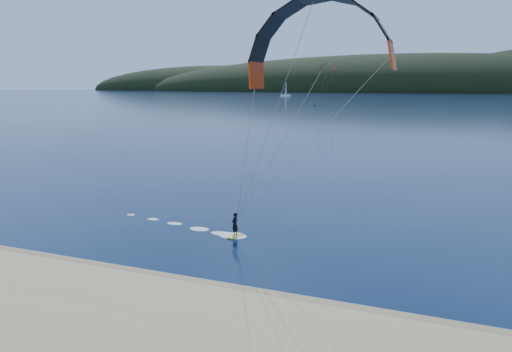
# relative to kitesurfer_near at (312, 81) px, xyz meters

# --- Properties ---
(ground) EXTENTS (1800.00, 1800.00, 0.00)m
(ground) POSITION_rel_kitesurfer_near_xyz_m (-5.71, -7.35, -10.40)
(ground) COLOR #071734
(ground) RESTS_ON ground
(wet_sand) EXTENTS (220.00, 2.50, 0.10)m
(wet_sand) POSITION_rel_kitesurfer_near_xyz_m (-5.71, -2.85, -10.35)
(wet_sand) COLOR #7F664A
(wet_sand) RESTS_ON ground
(headland) EXTENTS (1200.00, 310.00, 140.00)m
(headland) POSITION_rel_kitesurfer_near_xyz_m (-5.08, 737.94, -10.40)
(headland) COLOR black
(headland) RESTS_ON ground
(kitesurfer_near) EXTENTS (21.42, 8.97, 13.68)m
(kitesurfer_near) POSITION_rel_kitesurfer_near_xyz_m (0.00, 0.00, 0.00)
(kitesurfer_near) COLOR gold
(kitesurfer_near) RESTS_ON ground
(kitesurfer_far) EXTENTS (11.19, 7.57, 18.72)m
(kitesurfer_far) POSITION_rel_kitesurfer_near_xyz_m (-40.85, 183.68, 5.20)
(kitesurfer_far) COLOR gold
(kitesurfer_far) RESTS_ON ground
(sailboat) EXTENTS (9.39, 6.00, 13.27)m
(sailboat) POSITION_rel_kitesurfer_near_xyz_m (-125.03, 389.92, -9.43)
(sailboat) COLOR white
(sailboat) RESTS_ON ground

